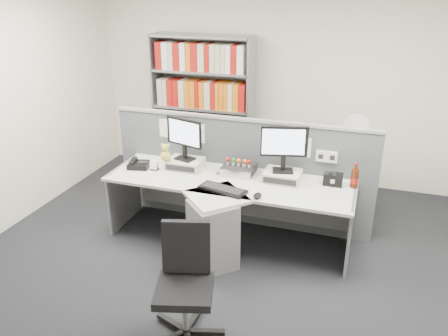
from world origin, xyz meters
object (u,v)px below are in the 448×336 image
(monitor_left, at_px, (184,136))
(filing_cabinet, at_px, (350,182))
(office_chair, at_px, (185,280))
(desktop_pc, at_px, (239,169))
(shelving_unit, at_px, (203,110))
(desk_calendar, at_px, (154,166))
(cola_bottle, at_px, (355,178))
(desk, at_px, (222,211))
(speaker, at_px, (333,179))
(keyboard, at_px, (223,189))
(desk_fan, at_px, (356,130))
(mouse, at_px, (257,196))
(monitor_right, at_px, (284,145))
(desk_phone, at_px, (138,164))

(monitor_left, relative_size, filing_cabinet, 0.67)
(office_chair, bearing_deg, desktop_pc, 91.93)
(monitor_left, height_order, shelving_unit, shelving_unit)
(desk_calendar, height_order, filing_cabinet, desk_calendar)
(monitor_left, distance_m, cola_bottle, 1.84)
(desk, height_order, speaker, speaker)
(desk, height_order, office_chair, office_chair)
(desk, height_order, keyboard, keyboard)
(desk_calendar, xyz_separation_m, speaker, (1.92, 0.21, 0.02))
(shelving_unit, bearing_deg, office_chair, -71.96)
(filing_cabinet, bearing_deg, cola_bottle, -86.51)
(desk, distance_m, desk_fan, 1.93)
(speaker, bearing_deg, mouse, -141.44)
(desktop_pc, distance_m, desk_fan, 1.53)
(keyboard, xyz_separation_m, desk_calendar, (-0.89, 0.27, 0.03))
(monitor_left, bearing_deg, cola_bottle, 1.84)
(mouse, distance_m, speaker, 0.84)
(mouse, bearing_deg, keyboard, 172.90)
(cola_bottle, bearing_deg, monitor_left, -178.16)
(keyboard, xyz_separation_m, mouse, (0.37, -0.05, 0.01))
(monitor_right, distance_m, mouse, 0.62)
(desk_calendar, xyz_separation_m, cola_bottle, (2.12, 0.22, 0.05))
(mouse, height_order, speaker, speaker)
(filing_cabinet, distance_m, desk_fan, 0.68)
(keyboard, bearing_deg, cola_bottle, 21.84)
(desktop_pc, relative_size, shelving_unit, 0.17)
(monitor_left, distance_m, desk_calendar, 0.48)
(desk_phone, bearing_deg, speaker, 5.41)
(desk_fan, bearing_deg, shelving_unit, 167.92)
(desk, bearing_deg, filing_cabinet, 49.39)
(speaker, bearing_deg, desk_phone, -174.59)
(monitor_right, distance_m, keyboard, 0.77)
(desk, relative_size, monitor_right, 5.33)
(desk, bearing_deg, desk_fan, 49.38)
(cola_bottle, distance_m, desk_fan, 0.98)
(desk_phone, relative_size, speaker, 1.35)
(monitor_right, relative_size, filing_cabinet, 0.70)
(desk_calendar, relative_size, speaker, 0.58)
(speaker, relative_size, shelving_unit, 0.10)
(monitor_right, bearing_deg, desktop_pc, 174.75)
(keyboard, bearing_deg, mouse, -7.10)
(shelving_unit, height_order, desk_fan, shelving_unit)
(keyboard, xyz_separation_m, speaker, (1.03, 0.48, 0.05))
(mouse, xyz_separation_m, office_chair, (-0.29, -1.13, -0.25))
(desktop_pc, xyz_separation_m, desk_fan, (1.15, 0.97, 0.26))
(filing_cabinet, bearing_deg, office_chair, -112.67)
(keyboard, height_order, desk_fan, desk_fan)
(desk, bearing_deg, desk_phone, 168.03)
(mouse, height_order, desk_calendar, desk_calendar)
(desk, xyz_separation_m, monitor_left, (-0.56, 0.38, 0.64))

